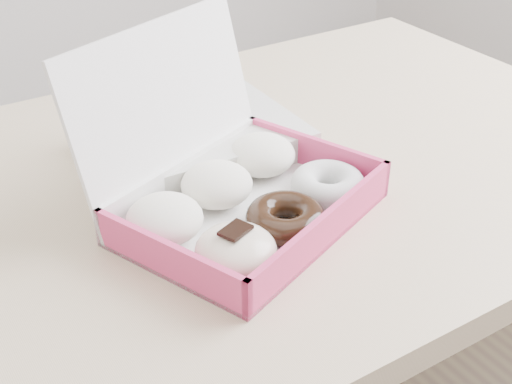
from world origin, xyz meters
TOP-DOWN VIEW (x-y plane):
  - table at (0.00, 0.00)m, footprint 1.20×0.80m
  - donut_box at (-0.10, -0.10)m, footprint 0.39×0.37m
  - newspapers at (-0.06, 0.08)m, footprint 0.28×0.23m

SIDE VIEW (x-z plane):
  - table at x=0.00m, z-range 0.30..1.05m
  - newspapers at x=-0.06m, z-range 0.75..0.79m
  - donut_box at x=-0.10m, z-range 0.67..0.90m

